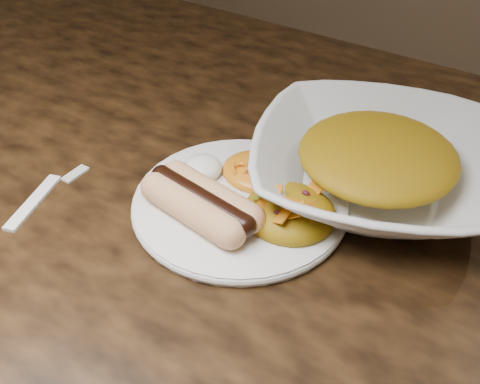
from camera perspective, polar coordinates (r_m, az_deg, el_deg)
The scene contains 9 objects.
table at distance 0.78m, azimuth -6.13°, elevation -2.44°, with size 1.60×0.90×0.75m.
plate at distance 0.64m, azimuth 0.00°, elevation -1.14°, with size 0.24×0.24×0.01m, color silver.
hotdog at distance 0.60m, azimuth -3.97°, elevation -0.99°, with size 0.13×0.08×0.03m.
mac_and_cheese at distance 0.66m, azimuth 1.86°, elevation 2.98°, with size 0.09×0.08×0.03m, color gold.
sour_cream at distance 0.66m, azimuth -3.87°, elevation 2.85°, with size 0.05×0.05×0.03m, color white.
taco_salad at distance 0.60m, azimuth 5.09°, elevation -1.34°, with size 0.10×0.10×0.05m.
fork at distance 0.69m, azimuth -20.27°, elevation -0.95°, with size 0.02×0.14×0.00m, color silver.
serving_bowl at distance 0.66m, azimuth 13.64°, elevation 2.49°, with size 0.28×0.28×0.07m, color silver.
bowl_filling at distance 0.65m, azimuth 13.84°, elevation 3.56°, with size 0.18×0.18×0.04m, color #B33B00.
Camera 1 is at (0.39, -0.44, 1.17)m, focal length 42.00 mm.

